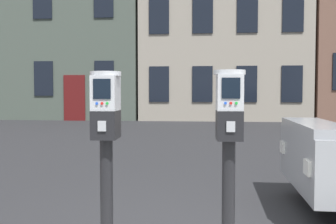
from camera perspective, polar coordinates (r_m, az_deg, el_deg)
The scene contains 4 objects.
parking_meter_near_kerb at distance 2.79m, azimuth -8.97°, elevation -2.63°, with size 0.22×0.26×1.32m.
parking_meter_twin_adjacent at distance 2.71m, azimuth 8.83°, elevation -2.73°, with size 0.22×0.26×1.33m.
townhouse_cream_stone at distance 22.38m, azimuth -14.52°, elevation 13.10°, with size 8.63×6.24×10.62m.
townhouse_grey_stucco at distance 21.49m, azimuth 7.88°, elevation 15.71°, with size 7.77×6.78×12.17m.
Camera 1 is at (-0.09, -2.97, 1.32)m, focal length 42.04 mm.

